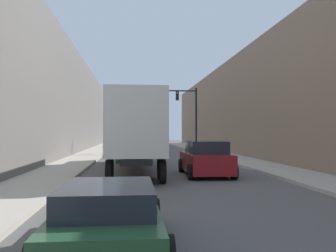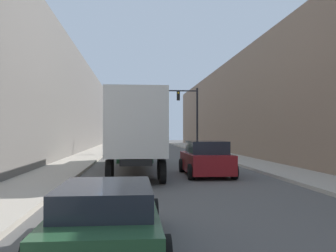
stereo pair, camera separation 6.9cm
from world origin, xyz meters
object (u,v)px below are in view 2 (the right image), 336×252
Objects in this scene: suv_car at (206,159)px; traffic_signal_gantry at (184,108)px; sedan_car at (106,217)px; semi_truck at (135,130)px.

traffic_signal_gantry reaches higher than suv_car.
sedan_car is at bearing -100.39° from traffic_signal_gantry.
semi_truck is 2.05× the size of traffic_signal_gantry.
sedan_car is at bearing -109.76° from suv_car.
suv_car is at bearing -94.55° from traffic_signal_gantry.
sedan_car is at bearing -92.42° from semi_truck.
traffic_signal_gantry is (5.51, 30.05, 3.91)m from sedan_car.
semi_truck is 3.17× the size of sedan_car.
suv_car is 19.32m from traffic_signal_gantry.
semi_truck is at bearing 87.58° from sedan_car.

